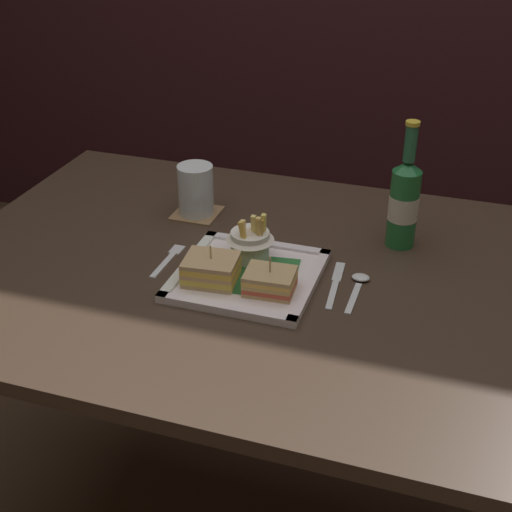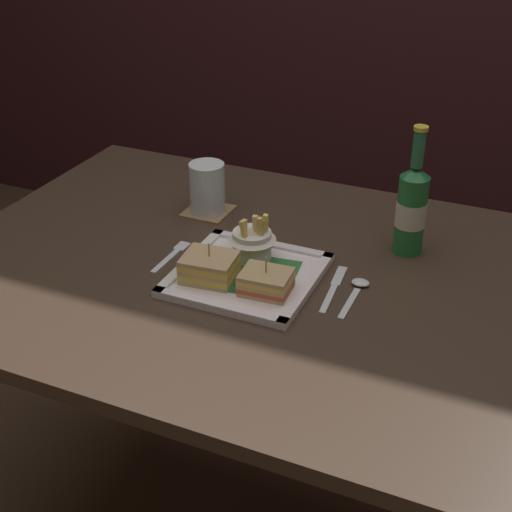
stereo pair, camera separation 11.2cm
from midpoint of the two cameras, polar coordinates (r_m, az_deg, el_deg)
name	(u,v)px [view 2 (the right image)]	position (r m, az deg, el deg)	size (l,w,h in m)	color
dining_table	(265,320)	(1.48, 2.86, -5.19)	(1.32, 0.91, 0.78)	#3B2B20
square_plate	(247,275)	(1.38, 1.58, -1.61)	(0.27, 0.27, 0.02)	white
sandwich_half_left	(210,267)	(1.35, -1.38, -0.96)	(0.11, 0.09, 0.08)	tan
sandwich_half_right	(266,282)	(1.31, 3.24, -2.14)	(0.10, 0.08, 0.07)	tan
fries_cup	(252,240)	(1.41, 1.97, 1.25)	(0.10, 0.10, 0.10)	white
beer_bottle	(412,208)	(1.48, 14.48, 3.73)	(0.06, 0.06, 0.27)	#226B31
drink_coaster	(208,211)	(1.64, -1.91, 3.59)	(0.10, 0.10, 0.00)	#94704A
water_glass	(207,191)	(1.62, -1.94, 5.20)	(0.08, 0.08, 0.11)	silver
fork	(173,255)	(1.46, -4.53, 0.05)	(0.02, 0.13, 0.00)	silver
knife	(334,287)	(1.37, 8.60, -2.50)	(0.03, 0.17, 0.00)	silver
spoon	(357,288)	(1.36, 10.45, -2.61)	(0.04, 0.14, 0.01)	silver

